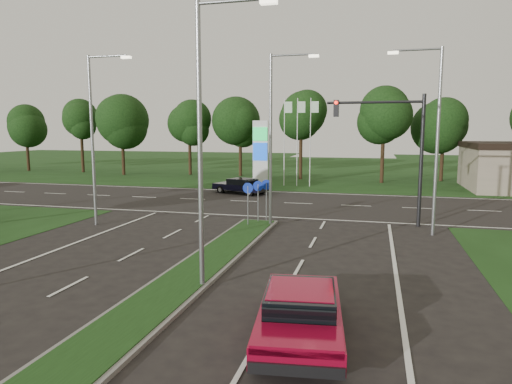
# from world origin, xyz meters

# --- Properties ---
(ground) EXTENTS (160.00, 160.00, 0.00)m
(ground) POSITION_xyz_m (0.00, 0.00, 0.00)
(ground) COLOR black
(ground) RESTS_ON ground
(verge_far) EXTENTS (160.00, 50.00, 0.02)m
(verge_far) POSITION_xyz_m (0.00, 55.00, 0.00)
(verge_far) COLOR #173411
(verge_far) RESTS_ON ground
(cross_road) EXTENTS (160.00, 12.00, 0.02)m
(cross_road) POSITION_xyz_m (0.00, 24.00, 0.00)
(cross_road) COLOR black
(cross_road) RESTS_ON ground
(median_kerb) EXTENTS (2.00, 26.00, 0.12)m
(median_kerb) POSITION_xyz_m (0.00, 4.00, 0.06)
(median_kerb) COLOR slate
(median_kerb) RESTS_ON ground
(streetlight_median_near) EXTENTS (2.53, 0.22, 9.00)m
(streetlight_median_near) POSITION_xyz_m (1.00, 6.00, 5.08)
(streetlight_median_near) COLOR gray
(streetlight_median_near) RESTS_ON ground
(streetlight_median_far) EXTENTS (2.53, 0.22, 9.00)m
(streetlight_median_far) POSITION_xyz_m (1.00, 16.00, 5.08)
(streetlight_median_far) COLOR gray
(streetlight_median_far) RESTS_ON ground
(streetlight_left_far) EXTENTS (2.53, 0.22, 9.00)m
(streetlight_left_far) POSITION_xyz_m (-8.30, 14.00, 5.08)
(streetlight_left_far) COLOR gray
(streetlight_left_far) RESTS_ON ground
(streetlight_right_far) EXTENTS (2.53, 0.22, 9.00)m
(streetlight_right_far) POSITION_xyz_m (8.80, 16.00, 5.08)
(streetlight_right_far) COLOR gray
(streetlight_right_far) RESTS_ON ground
(traffic_signal) EXTENTS (5.10, 0.42, 7.00)m
(traffic_signal) POSITION_xyz_m (7.19, 18.00, 4.65)
(traffic_signal) COLOR black
(traffic_signal) RESTS_ON ground
(median_signs) EXTENTS (1.16, 1.76, 2.38)m
(median_signs) POSITION_xyz_m (0.00, 16.40, 1.71)
(median_signs) COLOR gray
(median_signs) RESTS_ON ground
(gas_pylon) EXTENTS (5.80, 1.26, 8.00)m
(gas_pylon) POSITION_xyz_m (-3.79, 33.05, 3.20)
(gas_pylon) COLOR silver
(gas_pylon) RESTS_ON ground
(treeline_far) EXTENTS (6.00, 6.00, 9.90)m
(treeline_far) POSITION_xyz_m (0.10, 39.93, 6.83)
(treeline_far) COLOR black
(treeline_far) RESTS_ON ground
(red_sedan) EXTENTS (2.52, 4.98, 1.31)m
(red_sedan) POSITION_xyz_m (4.48, 3.20, 0.70)
(red_sedan) COLOR maroon
(red_sedan) RESTS_ON ground
(navy_sedan) EXTENTS (4.90, 3.30, 1.25)m
(navy_sedan) POSITION_xyz_m (-4.31, 27.80, 0.67)
(navy_sedan) COLOR black
(navy_sedan) RESTS_ON ground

